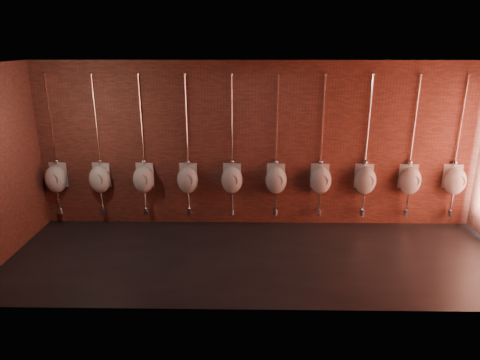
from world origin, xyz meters
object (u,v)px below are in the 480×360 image
Objects in this scene: urinal_1 at (100,179)px; urinal_4 at (232,179)px; urinal_6 at (321,180)px; urinal_7 at (365,180)px; urinal_5 at (276,179)px; urinal_8 at (410,180)px; urinal_0 at (56,178)px; urinal_3 at (188,179)px; urinal_2 at (144,179)px; urinal_9 at (455,180)px.

urinal_1 and urinal_4 have the same top height.
urinal_7 is at bearing 0.00° from urinal_6.
urinal_5 is at bearing 0.00° from urinal_1.
urinal_6 is at bearing 180.00° from urinal_8.
urinal_0 is 1.00× the size of urinal_3.
urinal_2 is at bearing 180.00° from urinal_3.
urinal_8 is (4.30, 0.00, 0.00)m from urinal_3.
urinal_3 and urinal_9 have the same top height.
urinal_2 is 3.44m from urinal_6.
urinal_2 is at bearing 180.00° from urinal_6.
urinal_0 and urinal_1 have the same top height.
urinal_0 is 1.00× the size of urinal_2.
urinal_4 and urinal_7 have the same top height.
urinal_4 is at bearing 180.00° from urinal_7.
urinal_4 is at bearing 0.00° from urinal_0.
urinal_7 is at bearing 0.00° from urinal_4.
urinal_0 is at bearing 180.00° from urinal_1.
urinal_5 is at bearing 0.00° from urinal_4.
urinal_4 is at bearing 0.00° from urinal_1.
urinal_6 is (5.16, 0.00, 0.00)m from urinal_0.
urinal_0 and urinal_3 have the same top height.
urinal_5 is (4.30, 0.00, 0.00)m from urinal_0.
urinal_3 is 1.00× the size of urinal_7.
urinal_9 is at bearing 0.00° from urinal_1.
urinal_8 is (5.16, 0.00, 0.00)m from urinal_2.
urinal_0 is 0.86m from urinal_1.
urinal_5 is 1.00× the size of urinal_7.
urinal_7 is at bearing 0.00° from urinal_2.
urinal_5 and urinal_6 have the same top height.
urinal_6 and urinal_7 have the same top height.
urinal_0 is 1.00× the size of urinal_4.
urinal_4 is at bearing 0.00° from urinal_2.
urinal_1 is at bearing 180.00° from urinal_9.
urinal_0 is 1.00× the size of urinal_5.
urinal_1 is 1.00× the size of urinal_3.
urinal_7 is at bearing 180.00° from urinal_8.
urinal_2 is 1.00× the size of urinal_6.
urinal_2 is (0.86, 0.00, 0.00)m from urinal_1.
urinal_1 is at bearing 180.00° from urinal_5.
urinal_8 is (1.72, 0.00, 0.00)m from urinal_6.
urinal_6 is 1.00× the size of urinal_7.
urinal_5 is 1.00× the size of urinal_9.
urinal_4 and urinal_9 have the same top height.
urinal_1 is 0.86m from urinal_2.
urinal_0 is 6.02m from urinal_7.
urinal_4 is (2.58, 0.00, 0.00)m from urinal_1.
urinal_0 is at bearing 180.00° from urinal_3.
urinal_0 and urinal_8 have the same top height.
urinal_0 is 2.58m from urinal_3.
urinal_3 is 3.44m from urinal_7.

